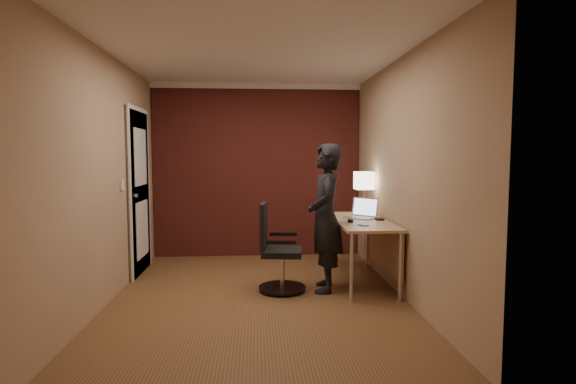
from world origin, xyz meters
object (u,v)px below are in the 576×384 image
object	(u,v)px
desk	(367,231)
desk_lamp	(364,181)
person	(325,218)
office_chair	(277,253)
wallet	(380,219)
laptop	(362,212)
phone	(363,225)
mouse	(350,221)

from	to	relation	value
desk	desk_lamp	bearing A→B (deg)	80.51
desk	person	bearing A→B (deg)	-152.21
office_chair	person	world-z (taller)	person
office_chair	wallet	bearing A→B (deg)	11.53
desk_lamp	wallet	bearing A→B (deg)	-83.69
wallet	person	size ratio (longest dim) A/B	0.07
desk	desk_lamp	size ratio (longest dim) A/B	2.80
desk	laptop	bearing A→B (deg)	93.12
desk_lamp	person	xyz separation A→B (m)	(-0.61, -0.78, -0.35)
phone	wallet	bearing A→B (deg)	29.04
wallet	office_chair	world-z (taller)	office_chair
desk	desk_lamp	distance (m)	0.75
wallet	phone	bearing A→B (deg)	-126.34
desk_lamp	office_chair	size ratio (longest dim) A/B	0.57
laptop	phone	size ratio (longest dim) A/B	3.64
desk	mouse	world-z (taller)	mouse
mouse	wallet	xyz separation A→B (m)	(0.37, 0.13, -0.01)
mouse	person	size ratio (longest dim) A/B	0.06
desk	office_chair	distance (m)	1.10
phone	wallet	world-z (taller)	wallet
desk	person	xyz separation A→B (m)	(-0.52, -0.28, 0.20)
desk	wallet	bearing A→B (deg)	-9.81
desk	wallet	distance (m)	0.20
laptop	person	xyz separation A→B (m)	(-0.51, -0.46, 0.00)
mouse	wallet	size ratio (longest dim) A/B	0.91
wallet	desk	bearing A→B (deg)	170.19
laptop	wallet	xyz separation A→B (m)	(0.15, -0.21, -0.05)
laptop	desk	bearing A→B (deg)	-86.88
wallet	person	bearing A→B (deg)	-159.38
person	phone	bearing A→B (deg)	77.58
desk	phone	bearing A→B (deg)	-108.74
laptop	phone	bearing A→B (deg)	-102.31
desk	phone	size ratio (longest dim) A/B	13.04
desk	person	distance (m)	0.62
mouse	phone	bearing A→B (deg)	-57.99
desk_lamp	phone	xyz separation A→B (m)	(-0.22, -0.92, -0.41)
phone	desk	bearing A→B (deg)	46.63
office_chair	mouse	bearing A→B (deg)	7.62
desk_lamp	phone	size ratio (longest dim) A/B	4.65
phone	wallet	xyz separation A→B (m)	(0.28, 0.38, 0.01)
phone	office_chair	world-z (taller)	office_chair
desk	person	size ratio (longest dim) A/B	0.94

